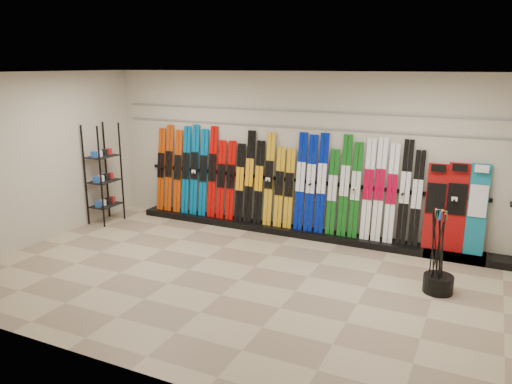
% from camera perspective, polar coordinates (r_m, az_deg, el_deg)
% --- Properties ---
extents(floor, '(8.00, 8.00, 0.00)m').
position_cam_1_polar(floor, '(7.54, -1.91, -10.01)').
color(floor, gray).
rests_on(floor, ground).
extents(back_wall, '(8.00, 0.00, 8.00)m').
position_cam_1_polar(back_wall, '(9.30, 5.09, 4.33)').
color(back_wall, beige).
rests_on(back_wall, floor).
extents(left_wall, '(0.00, 5.00, 5.00)m').
position_cam_1_polar(left_wall, '(9.55, -23.91, 3.40)').
color(left_wall, beige).
rests_on(left_wall, floor).
extents(ceiling, '(8.00, 8.00, 0.00)m').
position_cam_1_polar(ceiling, '(6.87, -2.12, 13.42)').
color(ceiling, silver).
rests_on(ceiling, back_wall).
extents(ski_rack_base, '(8.00, 0.40, 0.12)m').
position_cam_1_polar(ski_rack_base, '(9.39, 5.71, -4.68)').
color(ski_rack_base, black).
rests_on(ski_rack_base, floor).
extents(skis, '(5.37, 0.26, 1.82)m').
position_cam_1_polar(skis, '(9.43, 2.11, 1.24)').
color(skis, '#C03C07').
rests_on(skis, ski_rack_base).
extents(snowboards, '(0.95, 0.23, 1.47)m').
position_cam_1_polar(snowboards, '(8.76, 21.85, -1.71)').
color(snowboards, '#990C0C').
rests_on(snowboards, ski_rack_base).
extents(accessory_rack, '(0.40, 0.60, 1.99)m').
position_cam_1_polar(accessory_rack, '(10.40, -17.02, 2.00)').
color(accessory_rack, black).
rests_on(accessory_rack, floor).
extents(pole_bin, '(0.41, 0.41, 0.25)m').
position_cam_1_polar(pole_bin, '(7.56, 20.09, -9.83)').
color(pole_bin, black).
rests_on(pole_bin, floor).
extents(ski_poles, '(0.23, 0.34, 1.18)m').
position_cam_1_polar(ski_poles, '(7.37, 20.05, -6.40)').
color(ski_poles, black).
rests_on(ski_poles, pole_bin).
extents(slatwall_rail_0, '(7.60, 0.02, 0.03)m').
position_cam_1_polar(slatwall_rail_0, '(9.21, 5.11, 7.38)').
color(slatwall_rail_0, gray).
rests_on(slatwall_rail_0, back_wall).
extents(slatwall_rail_1, '(7.60, 0.02, 0.03)m').
position_cam_1_polar(slatwall_rail_1, '(9.18, 5.15, 9.23)').
color(slatwall_rail_1, gray).
rests_on(slatwall_rail_1, back_wall).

